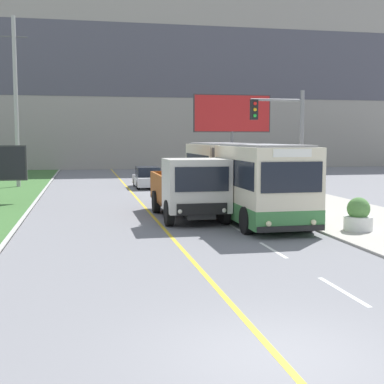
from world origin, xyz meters
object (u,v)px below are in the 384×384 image
Objects in this scene: planter_round_near at (358,216)px; planter_round_second at (311,202)px; car_distant at (148,178)px; planter_round_far at (252,186)px; traffic_light_mast at (286,138)px; utility_pole_far at (16,102)px; planter_round_third at (277,194)px; dump_truck at (192,190)px; city_bus at (239,178)px; billboard_large at (232,116)px.

planter_round_second reaches higher than planter_round_near.
car_distant reaches higher than planter_round_far.
traffic_light_mast is at bearing 122.30° from planter_round_near.
utility_pole_far reaches higher than planter_round_third.
dump_truck is 1.56× the size of car_distant.
planter_round_third is (1.76, 5.59, -2.87)m from traffic_light_mast.
planter_round_third is (14.47, -13.38, -5.42)m from utility_pole_far.
city_bus is 1.83× the size of billboard_large.
planter_round_second is at bearing -70.10° from car_distant.
car_distant is 20.20m from planter_round_near.
utility_pole_far is at bearing 123.82° from traffic_light_mast.
utility_pole_far reaches higher than planter_round_second.
city_bus is 3.41m from planter_round_second.
city_bus reaches higher than dump_truck.
traffic_light_mast reaches higher than planter_round_second.
planter_round_far is (-0.08, 8.40, -0.03)m from planter_round_second.
traffic_light_mast is at bearing -99.92° from planter_round_far.
traffic_light_mast reaches higher than planter_round_near.
planter_round_second is at bearing 89.71° from planter_round_near.
dump_truck is 15.51m from car_distant.
car_distant is 3.54× the size of planter_round_far.
utility_pole_far is 17.93m from planter_round_far.
dump_truck is 0.96× the size of billboard_large.
city_bus is at bearing 32.14° from dump_truck.
dump_truck is at bearing -122.04° from planter_round_far.
planter_round_third is at bearing -97.37° from billboard_large.
car_distant is 0.80× the size of traffic_light_mast.
planter_round_near is at bearing -90.29° from planter_round_second.
traffic_light_mast is at bearing -66.65° from city_bus.
traffic_light_mast reaches higher than dump_truck.
billboard_large reaches higher than car_distant.
utility_pole_far reaches higher than city_bus.
billboard_large reaches higher than dump_truck.
planter_round_near is 4.20m from planter_round_second.
utility_pole_far reaches higher than planter_round_near.
car_distant is at bearing 102.61° from traffic_light_mast.
planter_round_third is 4.20m from planter_round_far.
billboard_large is 5.73× the size of planter_round_near.
planter_round_near is 1.01× the size of planter_round_far.
dump_truck reaches higher than car_distant.
planter_round_far is (14.42, -9.17, -5.40)m from utility_pole_far.
planter_round_near is (1.77, -2.81, -2.84)m from traffic_light_mast.
car_distant is at bearing 90.06° from dump_truck.
planter_round_near is (14.48, -21.78, -5.39)m from utility_pole_far.
planter_round_near is (5.50, -19.44, -0.07)m from car_distant.
planter_round_far is at bearing 90.62° from planter_round_third.
planter_round_third is (-0.04, 4.20, -0.05)m from planter_round_second.
city_bus is 4.24m from planter_round_third.
planter_round_second is at bearing 37.81° from traffic_light_mast.
billboard_large is at bearing 9.66° from utility_pole_far.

